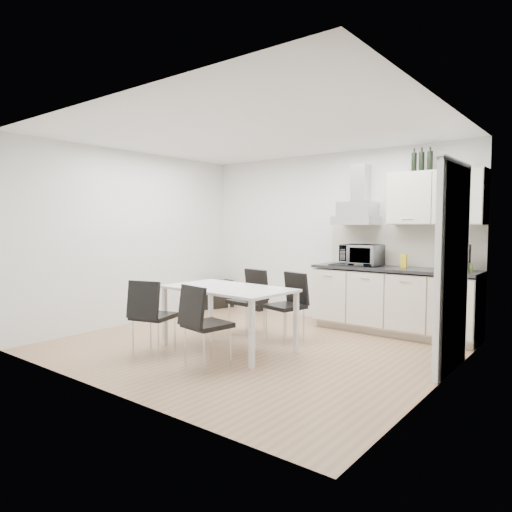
{
  "coord_description": "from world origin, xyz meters",
  "views": [
    {
      "loc": [
        3.48,
        -4.34,
        1.51
      ],
      "look_at": [
        -0.12,
        0.27,
        1.1
      ],
      "focal_mm": 32.0,
      "sensor_mm": 36.0,
      "label": 1
    }
  ],
  "objects_px": {
    "dining_table": "(228,293)",
    "chair_far_right": "(285,307)",
    "chair_near_left": "(154,317)",
    "guitar_amp": "(216,294)",
    "chair_far_left": "(247,302)",
    "floor_speaker": "(259,303)",
    "kitchenette": "(397,274)",
    "chair_near_right": "(208,326)"
  },
  "relations": [
    {
      "from": "chair_near_left",
      "to": "chair_near_right",
      "type": "relative_size",
      "value": 1.0
    },
    {
      "from": "chair_far_left",
      "to": "chair_far_right",
      "type": "relative_size",
      "value": 1.0
    },
    {
      "from": "dining_table",
      "to": "chair_near_left",
      "type": "distance_m",
      "value": 0.91
    },
    {
      "from": "kitchenette",
      "to": "chair_near_left",
      "type": "distance_m",
      "value": 3.29
    },
    {
      "from": "floor_speaker",
      "to": "dining_table",
      "type": "bearing_deg",
      "value": -56.62
    },
    {
      "from": "dining_table",
      "to": "guitar_amp",
      "type": "height_order",
      "value": "dining_table"
    },
    {
      "from": "dining_table",
      "to": "chair_far_right",
      "type": "distance_m",
      "value": 0.83
    },
    {
      "from": "chair_far_right",
      "to": "floor_speaker",
      "type": "relative_size",
      "value": 3.08
    },
    {
      "from": "chair_far_left",
      "to": "chair_near_left",
      "type": "height_order",
      "value": "same"
    },
    {
      "from": "dining_table",
      "to": "chair_near_right",
      "type": "bearing_deg",
      "value": -62.81
    },
    {
      "from": "kitchenette",
      "to": "chair_far_left",
      "type": "relative_size",
      "value": 2.86
    },
    {
      "from": "chair_near_left",
      "to": "floor_speaker",
      "type": "relative_size",
      "value": 3.08
    },
    {
      "from": "chair_far_left",
      "to": "chair_near_left",
      "type": "distance_m",
      "value": 1.46
    },
    {
      "from": "chair_far_left",
      "to": "chair_far_right",
      "type": "distance_m",
      "value": 0.64
    },
    {
      "from": "dining_table",
      "to": "chair_near_right",
      "type": "distance_m",
      "value": 0.77
    },
    {
      "from": "chair_near_right",
      "to": "floor_speaker",
      "type": "height_order",
      "value": "chair_near_right"
    },
    {
      "from": "chair_far_left",
      "to": "floor_speaker",
      "type": "height_order",
      "value": "chair_far_left"
    },
    {
      "from": "dining_table",
      "to": "floor_speaker",
      "type": "height_order",
      "value": "dining_table"
    },
    {
      "from": "dining_table",
      "to": "chair_near_left",
      "type": "height_order",
      "value": "chair_near_left"
    },
    {
      "from": "chair_far_right",
      "to": "floor_speaker",
      "type": "height_order",
      "value": "chair_far_right"
    },
    {
      "from": "chair_far_right",
      "to": "guitar_amp",
      "type": "height_order",
      "value": "chair_far_right"
    },
    {
      "from": "chair_far_right",
      "to": "chair_near_right",
      "type": "relative_size",
      "value": 1.0
    },
    {
      "from": "guitar_amp",
      "to": "dining_table",
      "type": "bearing_deg",
      "value": -24.48
    },
    {
      "from": "chair_far_left",
      "to": "floor_speaker",
      "type": "distance_m",
      "value": 1.71
    },
    {
      "from": "chair_near_left",
      "to": "guitar_amp",
      "type": "xyz_separation_m",
      "value": [
        -1.46,
        2.62,
        -0.19
      ]
    },
    {
      "from": "chair_near_right",
      "to": "kitchenette",
      "type": "bearing_deg",
      "value": 78.39
    },
    {
      "from": "chair_far_left",
      "to": "chair_near_right",
      "type": "height_order",
      "value": "same"
    },
    {
      "from": "kitchenette",
      "to": "chair_far_right",
      "type": "xyz_separation_m",
      "value": [
        -0.99,
        -1.26,
        -0.39
      ]
    },
    {
      "from": "dining_table",
      "to": "floor_speaker",
      "type": "bearing_deg",
      "value": 121.97
    },
    {
      "from": "dining_table",
      "to": "guitar_amp",
      "type": "xyz_separation_m",
      "value": [
        -1.96,
        1.9,
        -0.43
      ]
    },
    {
      "from": "kitchenette",
      "to": "guitar_amp",
      "type": "bearing_deg",
      "value": -178.53
    },
    {
      "from": "dining_table",
      "to": "chair_far_right",
      "type": "bearing_deg",
      "value": 67.72
    },
    {
      "from": "chair_far_left",
      "to": "guitar_amp",
      "type": "relative_size",
      "value": 1.38
    },
    {
      "from": "chair_far_right",
      "to": "chair_near_left",
      "type": "bearing_deg",
      "value": 73.41
    },
    {
      "from": "floor_speaker",
      "to": "kitchenette",
      "type": "bearing_deg",
      "value": 0.6
    },
    {
      "from": "chair_near_right",
      "to": "guitar_amp",
      "type": "bearing_deg",
      "value": 141.05
    },
    {
      "from": "kitchenette",
      "to": "dining_table",
      "type": "distance_m",
      "value": 2.39
    },
    {
      "from": "kitchenette",
      "to": "dining_table",
      "type": "bearing_deg",
      "value": -123.94
    },
    {
      "from": "chair_far_left",
      "to": "chair_near_right",
      "type": "relative_size",
      "value": 1.0
    },
    {
      "from": "chair_near_right",
      "to": "floor_speaker",
      "type": "distance_m",
      "value": 3.2
    },
    {
      "from": "chair_far_right",
      "to": "chair_far_left",
      "type": "bearing_deg",
      "value": 13.96
    },
    {
      "from": "dining_table",
      "to": "chair_far_left",
      "type": "distance_m",
      "value": 0.81
    }
  ]
}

